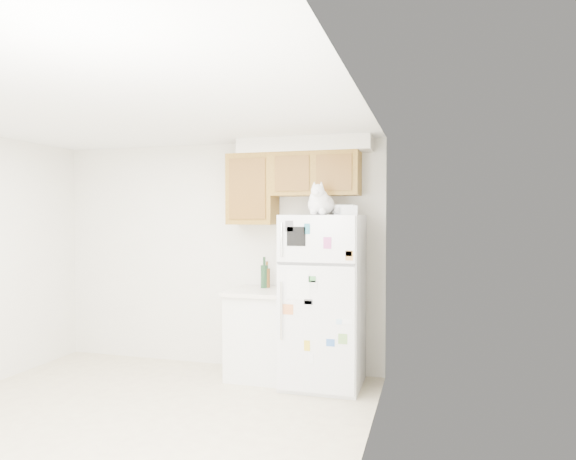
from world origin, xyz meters
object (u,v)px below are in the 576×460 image
at_px(base_counter, 260,333).
at_px(bottle_amber, 267,274).
at_px(storage_box_back, 344,210).
at_px(cat, 321,203).
at_px(bottle_green, 264,272).
at_px(refrigerator, 323,300).
at_px(storage_box_front, 349,210).

relative_size(base_counter, bottle_amber, 3.23).
xyz_separation_m(base_counter, storage_box_back, (0.90, -0.05, 1.29)).
bearing_deg(cat, bottle_amber, 152.21).
xyz_separation_m(base_counter, bottle_green, (-0.00, 0.14, 0.62)).
bearing_deg(base_counter, bottle_amber, 80.80).
distance_m(cat, bottle_green, 1.06).
xyz_separation_m(cat, bottle_green, (-0.69, 0.33, -0.73)).
bearing_deg(refrigerator, base_counter, 173.91).
height_order(storage_box_back, storage_box_front, storage_box_back).
bearing_deg(storage_box_back, bottle_green, 170.14).
relative_size(base_counter, cat, 2.02).
height_order(cat, bottle_amber, cat).
relative_size(storage_box_front, bottle_amber, 0.53).
relative_size(bottle_green, bottle_amber, 1.17).
xyz_separation_m(refrigerator, cat, (-0.00, -0.12, 0.97)).
distance_m(base_counter, bottle_amber, 0.62).
height_order(base_counter, storage_box_back, storage_box_back).
height_order(base_counter, bottle_green, bottle_green).
height_order(storage_box_back, bottle_green, storage_box_back).
bearing_deg(refrigerator, bottle_amber, 160.97).
bearing_deg(bottle_green, base_counter, -89.63).
height_order(cat, bottle_green, cat).
bearing_deg(cat, bottle_green, 154.13).
bearing_deg(bottle_amber, storage_box_back, -13.49).
relative_size(cat, bottle_amber, 1.60).
distance_m(storage_box_front, bottle_green, 1.22).
height_order(refrigerator, storage_box_front, storage_box_front).
height_order(storage_box_front, bottle_amber, storage_box_front).
bearing_deg(base_counter, cat, -15.68).
bearing_deg(bottle_green, storage_box_back, -12.20).
distance_m(base_counter, storage_box_front, 1.62).
height_order(cat, storage_box_back, cat).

